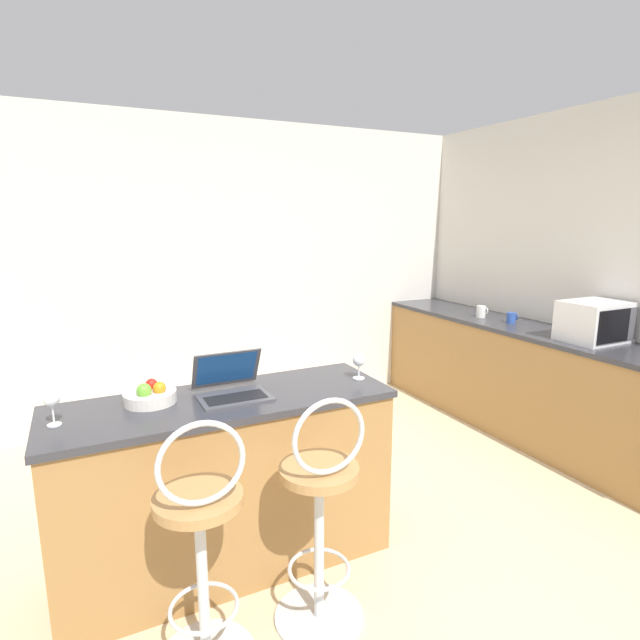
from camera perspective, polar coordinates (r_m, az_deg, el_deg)
The scene contains 13 objects.
ground_plane at distance 2.69m, azimuth 9.04°, elevation -29.54°, with size 20.00×20.00×0.00m, color beige.
wall_back at distance 4.53m, azimuth -10.48°, elevation 5.50°, with size 12.00×0.06×2.60m.
breakfast_bar at distance 2.68m, azimuth -10.53°, elevation -17.83°, with size 1.64×0.56×0.90m.
counter_right at distance 4.43m, azimuth 22.95°, elevation -6.60°, with size 0.59×3.21×0.90m.
bar_stool_near at distance 2.15m, azimuth -13.35°, elevation -24.30°, with size 0.40×0.40×1.07m.
bar_stool_far at distance 2.28m, azimuth 0.09°, elevation -21.59°, with size 0.40×0.40×1.07m.
laptop at distance 2.52m, azimuth -10.13°, elevation -7.26°, with size 0.34×0.30×0.21m.
microwave at distance 4.04m, azimuth 28.91°, elevation -0.13°, with size 0.45×0.34×0.29m.
wine_glass_short at distance 2.39m, azimuth -28.32°, elevation -8.12°, with size 0.07×0.07×0.15m.
wine_glass_tall at distance 2.72m, azimuth 4.48°, elevation -4.70°, with size 0.07×0.07×0.14m.
mug_blue at distance 4.46m, azimuth 21.04°, elevation 0.25°, with size 0.09×0.07×0.09m.
fruit_bowl at distance 2.51m, azimuth -18.84°, elevation -8.16°, with size 0.24×0.24×0.11m.
mug_white at distance 4.63m, azimuth 17.96°, elevation 0.93°, with size 0.10×0.08×0.10m.
Camera 1 is at (-1.21, -1.63, 1.76)m, focal length 28.00 mm.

